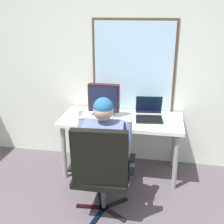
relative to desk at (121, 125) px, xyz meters
The scene contains 7 objects.
wall_rear 0.77m from the desk, 107.28° to the left, with size 4.94×0.08×2.62m.
desk is the anchor object (origin of this frame).
office_chair 0.86m from the desk, 94.11° to the right, with size 0.64×0.58×1.01m.
person_seated 0.58m from the desk, 97.90° to the right, with size 0.55×0.81×1.20m.
crt_monitor 0.37m from the desk, behind, with size 0.37×0.19×0.39m.
laptop 0.36m from the desk, 12.17° to the left, with size 0.35×0.35×0.25m.
wine_glass 0.53m from the desk, 162.32° to the right, with size 0.08×0.08×0.13m.
Camera 1 is at (0.56, -1.06, 1.97)m, focal length 44.91 mm.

